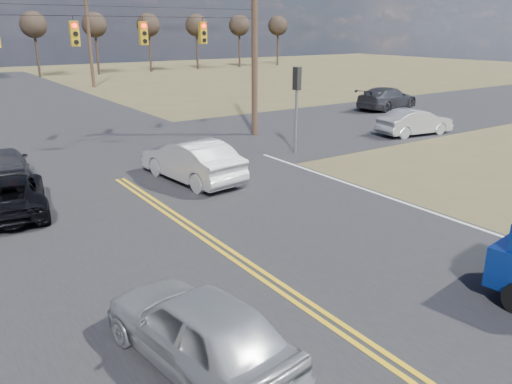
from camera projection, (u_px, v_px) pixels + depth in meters
ground at (422, 384)px, 8.12m from camera, size 160.00×160.00×0.00m
road_main at (164, 210)px, 15.95m from camera, size 14.00×120.00×0.02m
road_cross at (88, 158)px, 22.21m from camera, size 120.00×12.00×0.02m
signal_gantry at (89, 40)px, 20.73m from camera, size 19.60×4.83×10.00m
utility_poles at (82, 36)px, 19.79m from camera, size 19.60×58.32×10.00m
treeline at (28, 25)px, 27.44m from camera, size 87.00×117.80×7.40m
silver_suv at (199, 328)px, 8.42m from camera, size 2.23×4.33×1.41m
black_suv at (10, 194)px, 15.46m from camera, size 2.67×4.66×1.22m
white_car_queue at (192, 160)px, 18.72m from camera, size 2.20×4.97×1.59m
dgrey_car_queue at (0, 168)px, 17.97m from camera, size 2.48×5.07×1.42m
cross_car_east_near at (415, 122)px, 26.86m from camera, size 2.05×4.42×1.40m
cross_car_east_far at (387, 98)px, 35.42m from camera, size 3.06×5.68×1.57m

